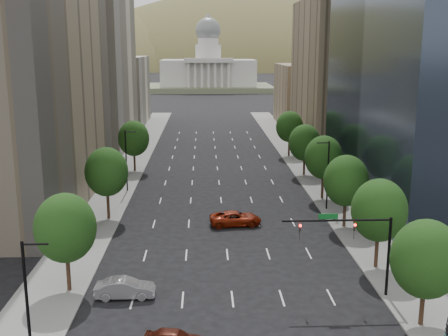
{
  "coord_description": "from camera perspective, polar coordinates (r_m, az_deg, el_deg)",
  "views": [
    {
      "loc": [
        -2.26,
        -11.95,
        20.68
      ],
      "look_at": [
        -0.17,
        44.54,
        8.0
      ],
      "focal_mm": 43.6,
      "sensor_mm": 36.0,
      "label": 1
    }
  ],
  "objects": [
    {
      "name": "tree_right_5",
      "position": [
        104.31,
        6.89,
        4.32
      ],
      "size": [
        5.2,
        5.2,
        8.75
      ],
      "color": "#382316",
      "rests_on": "ground"
    },
    {
      "name": "traffic_signal",
      "position": [
        46.52,
        14.08,
        -7.23
      ],
      "size": [
        9.12,
        0.4,
        7.38
      ],
      "color": "black",
      "rests_on": "ground"
    },
    {
      "name": "midrise_cream_left",
      "position": [
        117.22,
        -13.55,
        10.75
      ],
      "size": [
        14.0,
        30.0,
        35.0
      ],
      "primitive_type": "cube",
      "color": "beige",
      "rests_on": "ground"
    },
    {
      "name": "sidewalk_left",
      "position": [
        76.0,
        -12.09,
        -3.38
      ],
      "size": [
        6.0,
        200.0,
        0.15
      ],
      "primitive_type": "cube",
      "color": "slate",
      "rests_on": "ground"
    },
    {
      "name": "car_red_far",
      "position": [
        64.4,
        1.22,
        -5.3
      ],
      "size": [
        6.34,
        3.42,
        1.69
      ],
      "primitive_type": "imported",
      "rotation": [
        0.0,
        0.0,
        1.67
      ],
      "color": "maroon",
      "rests_on": "ground"
    },
    {
      "name": "car_silver",
      "position": [
        47.45,
        -10.33,
        -12.3
      ],
      "size": [
        5.08,
        1.84,
        1.66
      ],
      "primitive_type": "imported",
      "rotation": [
        0.0,
        0.0,
        1.59
      ],
      "color": "gray",
      "rests_on": "ground"
    },
    {
      "name": "tree_left_0",
      "position": [
        47.88,
        -16.3,
        -6.06
      ],
      "size": [
        5.2,
        5.2,
        8.75
      ],
      "color": "#382316",
      "rests_on": "ground"
    },
    {
      "name": "sidewalk_right",
      "position": [
        76.92,
        11.32,
        -3.15
      ],
      "size": [
        6.0,
        200.0,
        0.15
      ],
      "primitive_type": "cube",
      "color": "slate",
      "rests_on": "ground"
    },
    {
      "name": "tree_right_1",
      "position": [
        52.79,
        15.96,
        -4.29
      ],
      "size": [
        5.2,
        5.2,
        8.75
      ],
      "color": "#382316",
      "rests_on": "ground"
    },
    {
      "name": "foothills",
      "position": [
        615.24,
        1.34,
        7.19
      ],
      "size": [
        720.0,
        413.0,
        263.0
      ],
      "color": "brown",
      "rests_on": "ground"
    },
    {
      "name": "streetlight_ln",
      "position": [
        79.35,
        -10.18,
        0.93
      ],
      "size": [
        1.7,
        0.2,
        9.0
      ],
      "color": "black",
      "rests_on": "ground"
    },
    {
      "name": "tree_right_3",
      "position": [
        75.23,
        10.4,
        1.1
      ],
      "size": [
        5.2,
        5.2,
        8.89
      ],
      "color": "#382316",
      "rests_on": "ground"
    },
    {
      "name": "tree_left_1",
      "position": [
        66.66,
        -12.21,
        -0.4
      ],
      "size": [
        5.2,
        5.2,
        8.97
      ],
      "color": "#382316",
      "rests_on": "ground"
    },
    {
      "name": "parking_tan_right",
      "position": [
        115.36,
        11.71,
        9.56
      ],
      "size": [
        14.0,
        30.0,
        30.0
      ],
      "primitive_type": "cube",
      "color": "#8C7759",
      "rests_on": "ground"
    },
    {
      "name": "filler_right",
      "position": [
        148.04,
        8.57,
        7.59
      ],
      "size": [
        14.0,
        26.0,
        16.0
      ],
      "primitive_type": "cube",
      "color": "#8C7759",
      "rests_on": "ground"
    },
    {
      "name": "streetlight_rn",
      "position": [
        70.57,
        10.79,
        -0.55
      ],
      "size": [
        1.7,
        0.2,
        9.0
      ],
      "color": "black",
      "rests_on": "ground"
    },
    {
      "name": "streetlight_ls",
      "position": [
        37.37,
        -19.85,
        -13.23
      ],
      "size": [
        1.7,
        0.2,
        9.0
      ],
      "color": "black",
      "rests_on": "ground"
    },
    {
      "name": "tree_left_2",
      "position": [
        91.95,
        -9.44,
        3.08
      ],
      "size": [
        5.2,
        5.2,
        8.68
      ],
      "color": "#382316",
      "rests_on": "ground"
    },
    {
      "name": "tree_right_4",
      "position": [
        88.79,
        8.47,
        2.63
      ],
      "size": [
        5.2,
        5.2,
        8.46
      ],
      "color": "#382316",
      "rests_on": "ground"
    },
    {
      "name": "capitol",
      "position": [
        261.95,
        -1.65,
        9.99
      ],
      "size": [
        60.0,
        40.0,
        35.2
      ],
      "color": "#596647",
      "rests_on": "ground"
    },
    {
      "name": "filler_left",
      "position": [
        150.14,
        -10.94,
        7.95
      ],
      "size": [
        14.0,
        26.0,
        18.0
      ],
      "primitive_type": "cube",
      "color": "beige",
      "rests_on": "ground"
    },
    {
      "name": "tree_right_0",
      "position": [
        43.17,
        20.42,
        -8.94
      ],
      "size": [
        5.2,
        5.2,
        8.39
      ],
      "color": "#382316",
      "rests_on": "ground"
    },
    {
      "name": "tree_right_2",
      "position": [
        63.92,
        12.68,
        -1.31
      ],
      "size": [
        5.2,
        5.2,
        8.61
      ],
      "color": "#382316",
      "rests_on": "ground"
    }
  ]
}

